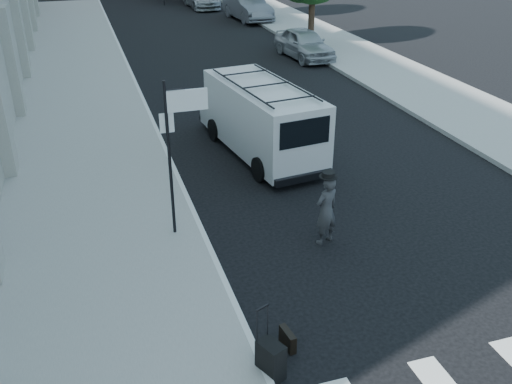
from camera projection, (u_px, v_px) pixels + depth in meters
ground at (339, 299)px, 10.96m from camera, size 120.00×120.00×0.00m
sidewalk_left at (80, 87)px, 23.40m from camera, size 4.50×48.00×0.15m
sidewalk_right at (335, 45)px, 30.35m from camera, size 4.00×56.00×0.15m
sign_pole at (178, 126)px, 11.85m from camera, size 1.03×0.07×3.50m
businessman at (326, 210)px, 12.44m from camera, size 0.69×0.57×1.62m
briefcase at (288, 339)px, 9.70m from camera, size 0.17×0.45×0.34m
suitcase at (271, 360)px, 9.03m from camera, size 0.44×0.53×1.26m
cargo_van at (260, 118)px, 16.95m from camera, size 2.52×5.74×2.11m
parked_car_a at (304, 43)px, 27.77m from camera, size 2.04×4.32×1.43m
parked_car_b at (248, 7)px, 36.91m from camera, size 2.18×5.16×1.66m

